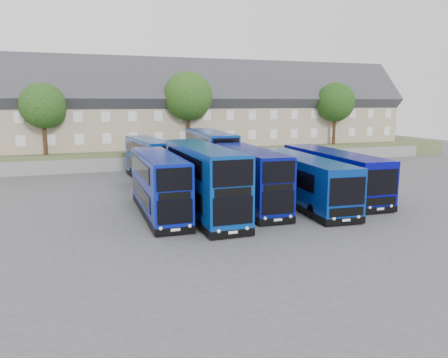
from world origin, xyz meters
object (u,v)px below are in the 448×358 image
tree_east (336,104)px  tree_far (343,101)px  tree_mid (189,98)px  coach_east_a (302,181)px  tree_west (44,107)px  dd_front_left (159,186)px  dd_front_mid (203,182)px

tree_east → tree_far: bearing=49.4°
tree_mid → tree_far: bearing=14.0°
coach_east_a → tree_mid: tree_mid is taller
tree_west → tree_mid: size_ratio=0.83×
dd_front_left → tree_mid: size_ratio=1.14×
dd_front_left → tree_east: tree_east is taller
dd_front_mid → tree_far: size_ratio=1.36×
dd_front_mid → dd_front_left: bearing=162.9°
tree_far → tree_west: bearing=-170.5°
dd_front_mid → tree_west: size_ratio=1.54×
coach_east_a → tree_far: (23.22, 28.86, 5.97)m
dd_front_left → tree_west: bearing=111.1°
tree_west → tree_mid: bearing=1.8°
tree_mid → coach_east_a: bearing=-82.9°
dd_front_mid → tree_west: bearing=115.8°
tree_east → tree_far: (6.00, 7.00, 0.34)m
dd_front_left → tree_mid: (8.09, 22.18, 6.03)m
dd_front_left → dd_front_mid: 3.03m
tree_west → tree_east: tree_east is taller
coach_east_a → tree_east: tree_east is taller
dd_front_mid → tree_far: tree_far is taller
dd_front_mid → tree_west: tree_west is taller
dd_front_mid → tree_far: (31.22, 29.58, 5.43)m
tree_east → dd_front_left: bearing=-142.3°
dd_front_mid → tree_east: (25.22, 22.58, 5.09)m
tree_far → dd_front_left: bearing=-139.9°
tree_mid → dd_front_left: bearing=-110.0°
coach_east_a → tree_far: size_ratio=1.53×
tree_west → tree_mid: 16.04m
dd_front_mid → tree_west: (-10.78, 22.58, 4.75)m
dd_front_left → tree_far: bearing=41.1°
tree_east → tree_mid: bearing=178.6°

